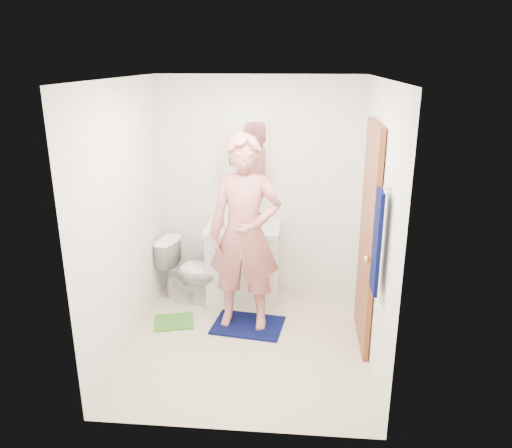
{
  "coord_description": "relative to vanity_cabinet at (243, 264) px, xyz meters",
  "views": [
    {
      "loc": [
        0.44,
        -4.12,
        2.56
      ],
      "look_at": [
        0.05,
        0.25,
        1.09
      ],
      "focal_mm": 35.0,
      "sensor_mm": 36.0,
      "label": 1
    }
  ],
  "objects": [
    {
      "name": "wall_back",
      "position": [
        0.15,
        0.3,
        0.8
      ],
      "size": [
        2.2,
        0.02,
        2.4
      ],
      "primitive_type": "cube",
      "color": "white",
      "rests_on": "ground"
    },
    {
      "name": "bath_mat",
      "position": [
        0.12,
        -0.64,
        -0.39
      ],
      "size": [
        0.74,
        0.58,
        0.02
      ],
      "primitive_type": "cube",
      "rotation": [
        0.0,
        0.0,
        -0.14
      ],
      "color": "#060C3D",
      "rests_on": "floor"
    },
    {
      "name": "soap_dispenser",
      "position": [
        -0.24,
        -0.05,
        0.55
      ],
      "size": [
        0.1,
        0.1,
        0.19
      ],
      "primitive_type": "imported",
      "rotation": [
        0.0,
        0.0,
        0.16
      ],
      "color": "#AB506E",
      "rests_on": "countertop"
    },
    {
      "name": "wall_front",
      "position": [
        0.15,
        -2.12,
        0.8
      ],
      "size": [
        2.2,
        0.02,
        2.4
      ],
      "primitive_type": "cube",
      "color": "white",
      "rests_on": "ground"
    },
    {
      "name": "man",
      "position": [
        0.09,
        -0.61,
        0.57
      ],
      "size": [
        0.72,
        0.5,
        1.9
      ],
      "primitive_type": "imported",
      "rotation": [
        0.0,
        0.0,
        -0.07
      ],
      "color": "#C16D6C",
      "rests_on": "bath_mat"
    },
    {
      "name": "wall_right",
      "position": [
        1.26,
        -0.91,
        0.8
      ],
      "size": [
        0.02,
        2.4,
        2.4
      ],
      "primitive_type": "cube",
      "color": "white",
      "rests_on": "ground"
    },
    {
      "name": "sink_basin",
      "position": [
        0.0,
        0.0,
        0.44
      ],
      "size": [
        0.4,
        0.4,
        0.03
      ],
      "primitive_type": "cylinder",
      "color": "white",
      "rests_on": "countertop"
    },
    {
      "name": "towel",
      "position": [
        1.18,
        -1.48,
        0.85
      ],
      "size": [
        0.03,
        0.24,
        0.8
      ],
      "primitive_type": "cube",
      "color": "#060C3D",
      "rests_on": "wall_right"
    },
    {
      "name": "door",
      "position": [
        1.22,
        -0.76,
        0.62
      ],
      "size": [
        0.05,
        0.8,
        2.05
      ],
      "primitive_type": "cube",
      "color": "brown",
      "rests_on": "ground"
    },
    {
      "name": "medicine_cabinet",
      "position": [
        0.0,
        0.22,
        1.2
      ],
      "size": [
        0.5,
        0.12,
        0.7
      ],
      "primitive_type": "cube",
      "color": "white",
      "rests_on": "wall_back"
    },
    {
      "name": "towel_hook",
      "position": [
        1.22,
        -1.48,
        1.27
      ],
      "size": [
        0.06,
        0.02,
        0.02
      ],
      "primitive_type": "cylinder",
      "rotation": [
        0.0,
        1.57,
        0.0
      ],
      "color": "silver",
      "rests_on": "wall_right"
    },
    {
      "name": "green_rug",
      "position": [
        -0.64,
        -0.64,
        -0.39
      ],
      "size": [
        0.46,
        0.42,
        0.02
      ],
      "primitive_type": "cube",
      "rotation": [
        0.0,
        0.0,
        0.26
      ],
      "color": "#408C2E",
      "rests_on": "floor"
    },
    {
      "name": "wall_left",
      "position": [
        -0.96,
        -0.91,
        0.8
      ],
      "size": [
        0.02,
        2.4,
        2.4
      ],
      "primitive_type": "cube",
      "color": "white",
      "rests_on": "ground"
    },
    {
      "name": "mirror_panel",
      "position": [
        0.0,
        0.16,
        1.2
      ],
      "size": [
        0.46,
        0.01,
        0.66
      ],
      "primitive_type": "cube",
      "color": "white",
      "rests_on": "wall_back"
    },
    {
      "name": "toothbrush_cup",
      "position": [
        0.2,
        0.12,
        0.5
      ],
      "size": [
        0.13,
        0.13,
        0.09
      ],
      "primitive_type": "imported",
      "rotation": [
        0.0,
        0.0,
        0.1
      ],
      "color": "#614598",
      "rests_on": "countertop"
    },
    {
      "name": "door_knob",
      "position": [
        1.18,
        -1.08,
        0.55
      ],
      "size": [
        0.07,
        0.07,
        0.07
      ],
      "primitive_type": "sphere",
      "color": "gold",
      "rests_on": "door"
    },
    {
      "name": "floor",
      "position": [
        0.15,
        -0.91,
        -0.41
      ],
      "size": [
        2.2,
        2.4,
        0.02
      ],
      "primitive_type": "cube",
      "color": "beige",
      "rests_on": "ground"
    },
    {
      "name": "ceiling",
      "position": [
        0.15,
        -0.91,
        2.01
      ],
      "size": [
        2.2,
        2.4,
        0.02
      ],
      "primitive_type": "cube",
      "color": "white",
      "rests_on": "ground"
    },
    {
      "name": "countertop",
      "position": [
        0.0,
        0.0,
        0.43
      ],
      "size": [
        0.79,
        0.59,
        0.05
      ],
      "primitive_type": "cube",
      "color": "white",
      "rests_on": "vanity_cabinet"
    },
    {
      "name": "toilet",
      "position": [
        -0.56,
        -0.11,
        -0.05
      ],
      "size": [
        0.76,
        0.53,
        0.7
      ],
      "primitive_type": "imported",
      "rotation": [
        0.0,
        0.0,
        1.36
      ],
      "color": "white",
      "rests_on": "floor"
    },
    {
      "name": "faucet",
      "position": [
        0.0,
        0.18,
        0.51
      ],
      "size": [
        0.03,
        0.03,
        0.12
      ],
      "primitive_type": "cylinder",
      "color": "silver",
      "rests_on": "countertop"
    },
    {
      "name": "vanity_cabinet",
      "position": [
        0.0,
        0.0,
        0.0
      ],
      "size": [
        0.75,
        0.55,
        0.8
      ],
      "primitive_type": "cube",
      "color": "white",
      "rests_on": "floor"
    }
  ]
}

